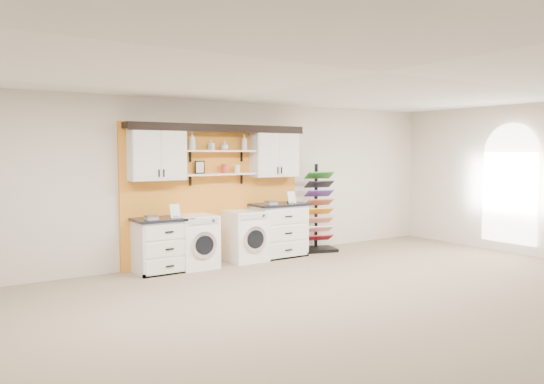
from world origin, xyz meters
TOP-DOWN VIEW (x-y plane):
  - floor at (0.00, 0.00)m, footprint 10.00×10.00m
  - ceiling at (0.00, 0.00)m, footprint 10.00×10.00m
  - wall_back at (0.00, 4.00)m, footprint 10.00×0.00m
  - accent_panel at (0.00, 3.96)m, footprint 3.40×0.07m
  - upper_cabinet_left at (-1.13, 3.79)m, footprint 0.90×0.35m
  - upper_cabinet_right at (1.13, 3.79)m, footprint 0.90×0.35m
  - shelf_lower at (0.00, 3.80)m, footprint 1.32×0.28m
  - shelf_upper at (0.00, 3.80)m, footprint 1.32×0.28m
  - crown_molding at (0.00, 3.81)m, footprint 3.30×0.41m
  - window_arched at (4.94, 1.50)m, footprint 0.06×1.10m
  - picture_frame at (-0.35, 3.85)m, footprint 0.18×0.02m
  - canister_red at (0.10, 3.80)m, footprint 0.11×0.11m
  - canister_cream at (0.35, 3.80)m, footprint 0.10×0.10m
  - base_cabinet_left at (-1.13, 3.64)m, footprint 0.89×0.66m
  - base_cabinet_right at (1.13, 3.64)m, footprint 1.00×0.66m
  - washer at (-0.55, 3.64)m, footprint 0.63×0.71m
  - dryer at (0.41, 3.64)m, footprint 0.63×0.71m
  - sample_rack at (2.09, 3.68)m, footprint 0.74×0.67m
  - soap_bottle_a at (-0.50, 3.80)m, footprint 0.12×0.12m
  - soap_bottle_b at (-0.15, 3.80)m, footprint 0.11×0.10m
  - soap_bottle_c at (0.10, 3.80)m, footprint 0.16×0.16m
  - soap_bottle_d at (0.50, 3.80)m, footprint 0.11×0.11m

SIDE VIEW (x-z plane):
  - floor at x=0.00m, z-range 0.00..0.00m
  - base_cabinet_left at x=-1.13m, z-range 0.00..0.87m
  - washer at x=-0.55m, z-range 0.00..0.88m
  - dryer at x=0.41m, z-range 0.00..0.89m
  - base_cabinet_right at x=1.13m, z-range 0.00..0.98m
  - sample_rack at x=2.09m, z-range -0.31..1.37m
  - accent_panel at x=0.00m, z-range 0.00..2.40m
  - window_arched at x=4.94m, z-range 0.26..2.51m
  - wall_back at x=0.00m, z-range -3.60..6.40m
  - shelf_lower at x=0.00m, z-range 1.52..1.54m
  - canister_cream at x=0.35m, z-range 1.54..1.69m
  - canister_red at x=0.10m, z-range 1.54..1.71m
  - picture_frame at x=-0.35m, z-range 1.54..1.77m
  - upper_cabinet_left at x=-1.13m, z-range 1.46..2.30m
  - upper_cabinet_right at x=1.13m, z-range 1.46..2.30m
  - shelf_upper at x=0.00m, z-range 1.92..1.94m
  - soap_bottle_c at x=0.10m, z-range 1.94..2.11m
  - soap_bottle_b at x=-0.15m, z-range 1.94..2.12m
  - soap_bottle_d at x=0.50m, z-range 1.94..2.22m
  - soap_bottle_a at x=-0.50m, z-range 1.95..2.24m
  - crown_molding at x=0.00m, z-range 2.26..2.39m
  - ceiling at x=0.00m, z-range 2.80..2.80m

